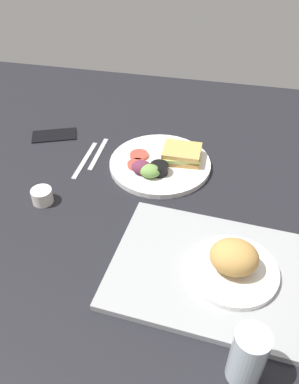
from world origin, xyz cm
name	(u,v)px	position (x,y,z in cm)	size (l,w,h in cm)	color
ground_plane	(159,201)	(0.00, 0.00, -1.50)	(190.00, 150.00, 3.00)	black
serving_tray	(213,272)	(-16.80, 22.98, 0.80)	(45.00, 33.00, 1.60)	#9EA0A3
bread_plate_near	(234,263)	(-20.89, 22.88, 4.67)	(19.83, 19.83, 8.57)	white
plate_with_salad	(162,163)	(1.81, -13.46, 1.64)	(30.11, 30.11, 5.40)	white
drinking_glass	(248,356)	(-24.24, 44.40, 6.46)	(6.25, 6.25, 12.92)	silver
espresso_cup	(42,196)	(30.18, 8.42, 2.00)	(5.60, 5.60, 4.00)	silver
fork	(98,153)	(22.45, -15.87, 0.25)	(17.00, 1.40, 0.50)	#B7B7BC
knife	(85,160)	(25.45, -11.87, 0.25)	(19.00, 1.40, 0.50)	#B7B7BC
cell_phone	(54,135)	(39.96, -22.81, 0.40)	(14.40, 7.20, 0.80)	black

